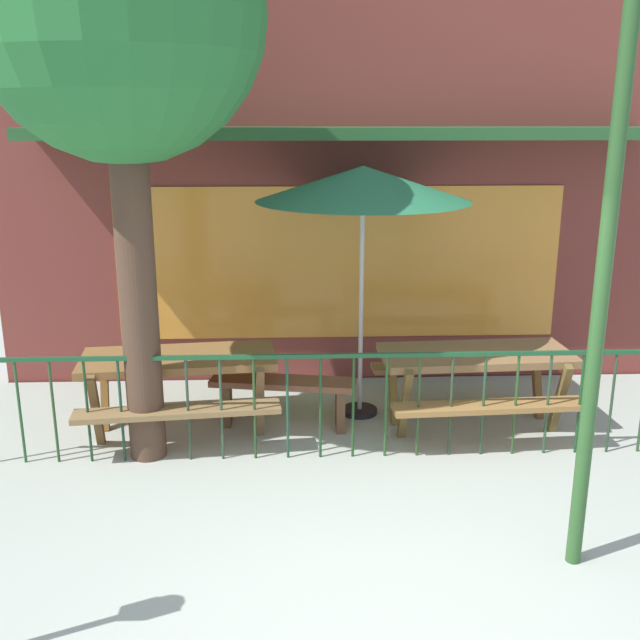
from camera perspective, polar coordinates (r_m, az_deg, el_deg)
name	(u,v)px	position (r m, az deg, el deg)	size (l,w,h in m)	color
ground	(381,613)	(4.84, 4.80, -21.83)	(40.00, 40.00, 0.00)	#A8B0A4
pub_storefront	(338,132)	(8.23, 1.45, 14.42)	(7.55, 1.25, 5.56)	#4A181C
patio_fence_front	(353,387)	(6.40, 2.62, -5.22)	(6.37, 0.04, 0.97)	#1B4D2C
picnic_table_left	(179,372)	(7.02, -10.91, -4.00)	(1.93, 1.54, 0.79)	brown
picnic_table_right	(475,368)	(7.16, 12.01, -3.67)	(1.88, 1.46, 0.79)	olive
patio_umbrella	(363,185)	(6.99, 3.37, 10.45)	(2.04, 2.04, 2.49)	black
patio_bench	(283,392)	(7.14, -2.91, -5.61)	(1.43, 0.55, 0.48)	brown
street_tree	(119,21)	(6.23, -15.39, 21.56)	(2.28, 2.28, 4.83)	#4C3528
street_lamp	(615,164)	(4.72, 22.01, 11.21)	(0.28, 0.28, 4.11)	#2C5528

